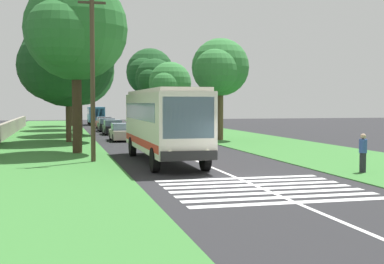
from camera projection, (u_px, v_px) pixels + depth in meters
ground at (243, 181)px, 20.92m from camera, size 160.00×160.00×0.00m
grass_verge_left at (40, 151)px, 33.47m from camera, size 120.00×8.00×0.04m
grass_verge_right at (282, 146)px, 37.43m from camera, size 120.00×8.00×0.04m
centre_line at (168, 149)px, 35.45m from camera, size 110.00×0.16×0.01m
coach_bus at (163, 121)px, 27.37m from camera, size 11.16×2.62×3.73m
zebra_crossing at (263, 189)px, 18.93m from camera, size 5.85×6.80×0.01m
trailing_car_0 at (122, 133)px, 43.18m from camera, size 4.30×1.78×1.43m
trailing_car_1 at (113, 128)px, 52.00m from camera, size 4.30×1.78×1.43m
trailing_car_2 at (107, 125)px, 57.87m from camera, size 4.30×1.78×1.43m
trailing_car_3 at (104, 123)px, 64.22m from camera, size 4.30×1.78×1.43m
trailing_minibus_0 at (96, 114)px, 74.81m from camera, size 6.00×2.14×2.53m
roadside_tree_left_0 at (70, 65)px, 70.69m from camera, size 5.86×4.95×10.67m
roadside_tree_left_1 at (67, 76)px, 60.05m from camera, size 6.68×5.66×9.07m
roadside_tree_left_2 at (78, 73)px, 50.25m from camera, size 8.16×6.56×9.36m
roadside_tree_left_3 at (73, 31)px, 31.78m from camera, size 7.17×6.20×10.57m
roadside_tree_left_4 at (65, 63)px, 40.95m from camera, size 8.92×7.34×9.95m
roadside_tree_right_0 at (148, 74)px, 80.29m from camera, size 9.02×7.32×11.31m
roadside_tree_right_1 at (219, 69)px, 43.18m from camera, size 5.67×4.81×8.30m
roadside_tree_right_3 at (169, 84)px, 63.01m from camera, size 5.87×5.05×7.93m
roadside_tree_right_4 at (154, 79)px, 72.63m from camera, size 6.28×5.46×9.14m
utility_pole at (93, 74)px, 27.21m from camera, size 0.24×1.40×8.72m
pedestrian at (363, 152)px, 23.08m from camera, size 0.34×0.34×1.69m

